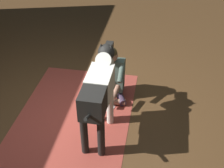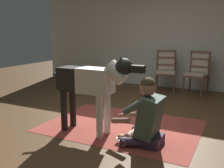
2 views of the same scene
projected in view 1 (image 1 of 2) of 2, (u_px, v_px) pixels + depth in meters
name	position (u px, v px, depth m)	size (l,w,h in m)	color
ground_plane	(65.00, 121.00, 4.31)	(13.58, 13.58, 0.00)	#4F351D
area_rug	(75.00, 114.00, 4.43)	(2.29, 1.65, 0.01)	#9C3C31
person_sitting_on_floor	(111.00, 77.00, 4.58)	(0.65, 0.58, 0.87)	#3E2F44
large_dog	(99.00, 89.00, 3.73)	(1.43, 0.32, 1.12)	silver
hot_dog_on_plate	(107.00, 106.00, 4.55)	(0.23, 0.23, 0.06)	silver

